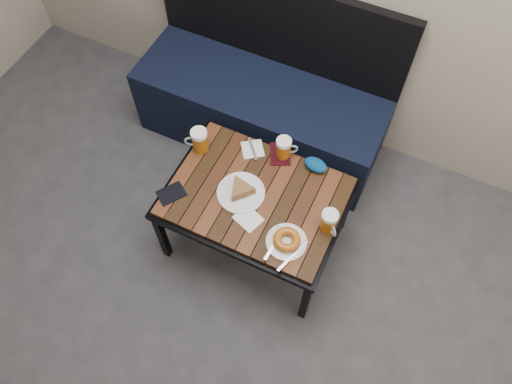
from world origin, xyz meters
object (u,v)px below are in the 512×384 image
at_px(plate_bagel, 287,241).
at_px(knit_pouch, 316,165).
at_px(beer_mug_right, 329,221).
at_px(beer_mug_centre, 284,148).
at_px(passport_burgundy, 280,154).
at_px(bench, 262,105).
at_px(cafe_table, 256,200).
at_px(beer_mug_left, 199,140).
at_px(passport_navy, 171,193).
at_px(plate_pie, 241,191).

relative_size(plate_bagel, knit_pouch, 2.05).
height_order(beer_mug_right, plate_bagel, beer_mug_right).
height_order(beer_mug_centre, plate_bagel, beer_mug_centre).
xyz_separation_m(plate_bagel, passport_burgundy, (-0.22, 0.42, -0.02)).
xyz_separation_m(passport_burgundy, knit_pouch, (0.18, 0.00, 0.02)).
bearing_deg(bench, plate_bagel, -58.82).
distance_m(cafe_table, beer_mug_left, 0.40).
xyz_separation_m(bench, beer_mug_right, (0.63, -0.67, 0.26)).
bearing_deg(cafe_table, passport_burgundy, 88.39).
bearing_deg(knit_pouch, beer_mug_right, -58.28).
xyz_separation_m(beer_mug_right, knit_pouch, (-0.17, 0.28, -0.04)).
bearing_deg(beer_mug_right, beer_mug_left, -146.79).
distance_m(bench, beer_mug_left, 0.60).
distance_m(beer_mug_right, plate_bagel, 0.21).
height_order(plate_bagel, knit_pouch, same).
relative_size(passport_navy, knit_pouch, 1.07).
xyz_separation_m(beer_mug_centre, passport_burgundy, (-0.02, -0.00, -0.06)).
height_order(beer_mug_left, plate_bagel, beer_mug_left).
relative_size(cafe_table, beer_mug_centre, 7.05).
height_order(beer_mug_centre, passport_burgundy, beer_mug_centre).
height_order(beer_mug_right, passport_burgundy, beer_mug_right).
height_order(cafe_table, plate_bagel, plate_bagel).
xyz_separation_m(cafe_table, plate_pie, (-0.07, -0.02, 0.07)).
xyz_separation_m(cafe_table, knit_pouch, (0.19, 0.26, 0.07)).
distance_m(plate_pie, passport_burgundy, 0.29).
height_order(beer_mug_right, knit_pouch, beer_mug_right).
bearing_deg(passport_navy, bench, 118.16).
relative_size(beer_mug_right, plate_pie, 0.54).
relative_size(cafe_table, passport_burgundy, 6.21).
relative_size(passport_navy, passport_burgundy, 0.91).
bearing_deg(beer_mug_centre, cafe_table, -124.05).
bearing_deg(beer_mug_left, passport_navy, 67.68).
bearing_deg(passport_burgundy, plate_bagel, -88.34).
relative_size(beer_mug_left, plate_pie, 0.58).
distance_m(beer_mug_centre, passport_navy, 0.58).
xyz_separation_m(cafe_table, passport_burgundy, (0.01, 0.26, 0.05)).
distance_m(bench, plate_bagel, 0.99).
bearing_deg(plate_pie, cafe_table, 19.54).
height_order(passport_navy, knit_pouch, knit_pouch).
height_order(cafe_table, beer_mug_centre, beer_mug_centre).
xyz_separation_m(beer_mug_right, plate_pie, (-0.43, -0.01, -0.04)).
xyz_separation_m(beer_mug_centre, plate_bagel, (0.20, -0.42, -0.04)).
bearing_deg(cafe_table, beer_mug_right, -2.38).
distance_m(beer_mug_left, beer_mug_right, 0.74).
height_order(beer_mug_left, beer_mug_centre, beer_mug_left).
bearing_deg(bench, beer_mug_centre, -53.33).
bearing_deg(passport_burgundy, knit_pouch, -25.61).
bearing_deg(beer_mug_left, beer_mug_right, 146.28).
relative_size(beer_mug_right, passport_burgundy, 0.89).
bearing_deg(cafe_table, beer_mug_centre, 84.69).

